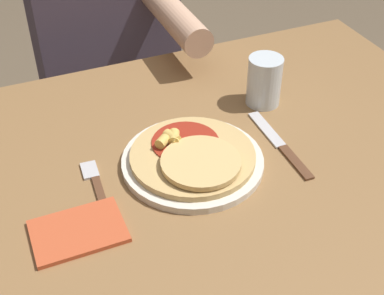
% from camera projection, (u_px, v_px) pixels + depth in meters
% --- Properties ---
extents(dining_table, '(1.21, 0.78, 0.76)m').
position_uv_depth(dining_table, '(189.00, 204.00, 1.06)').
color(dining_table, olive).
rests_on(dining_table, ground_plane).
extents(plate, '(0.26, 0.26, 0.01)m').
position_uv_depth(plate, '(192.00, 162.00, 0.97)').
color(plate, silver).
rests_on(plate, dining_table).
extents(pizza, '(0.23, 0.23, 0.04)m').
position_uv_depth(pizza, '(193.00, 156.00, 0.96)').
color(pizza, tan).
rests_on(pizza, plate).
extents(fork, '(0.03, 0.18, 0.00)m').
position_uv_depth(fork, '(97.00, 188.00, 0.92)').
color(fork, brown).
rests_on(fork, dining_table).
extents(knife, '(0.02, 0.22, 0.00)m').
position_uv_depth(knife, '(280.00, 145.00, 1.02)').
color(knife, brown).
rests_on(knife, dining_table).
extents(drinking_glass, '(0.07, 0.07, 0.11)m').
position_uv_depth(drinking_glass, '(264.00, 81.00, 1.11)').
color(drinking_glass, silver).
rests_on(drinking_glass, dining_table).
extents(napkin, '(0.15, 0.10, 0.01)m').
position_uv_depth(napkin, '(78.00, 231.00, 0.85)').
color(napkin, '#C6512D').
rests_on(napkin, dining_table).
extents(person_diner, '(0.38, 0.52, 1.17)m').
position_uv_depth(person_diner, '(106.00, 41.00, 1.51)').
color(person_diner, '#2D2D38').
rests_on(person_diner, ground_plane).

